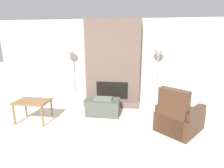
{
  "coord_description": "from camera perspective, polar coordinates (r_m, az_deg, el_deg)",
  "views": [
    {
      "loc": [
        0.73,
        -2.16,
        2.0
      ],
      "look_at": [
        0.0,
        3.02,
        0.65
      ],
      "focal_mm": 28.0,
      "sensor_mm": 36.0,
      "label": 1
    }
  ],
  "objects": [
    {
      "name": "floor_lamp_right",
      "position": [
        5.37,
        14.82,
        8.03
      ],
      "size": [
        0.29,
        0.29,
        1.69
      ],
      "color": "#ADADB2",
      "rests_on": "ground_plane"
    },
    {
      "name": "side_table",
      "position": [
        4.72,
        -24.52,
        -5.79
      ],
      "size": [
        0.8,
        0.54,
        0.54
      ],
      "color": "brown",
      "rests_on": "ground_plane"
    },
    {
      "name": "fireplace",
      "position": [
        5.45,
        0.24,
        6.3
      ],
      "size": [
        1.68,
        0.7,
        2.6
      ],
      "color": "brown",
      "rests_on": "ground_plane"
    },
    {
      "name": "ottoman",
      "position": [
        4.78,
        -2.89,
        -7.38
      ],
      "size": [
        0.88,
        0.54,
        0.48
      ],
      "color": "#474C42",
      "rests_on": "ground_plane"
    },
    {
      "name": "wall_back",
      "position": [
        5.67,
        0.56,
        7.4
      ],
      "size": [
        7.8,
        0.06,
        2.6
      ],
      "primitive_type": "cube",
      "color": "#BCB7AD",
      "rests_on": "ground_plane"
    },
    {
      "name": "floor_lamp_left",
      "position": [
        5.73,
        -13.45,
        7.98
      ],
      "size": [
        0.29,
        0.29,
        1.63
      ],
      "color": "#ADADB2",
      "rests_on": "ground_plane"
    },
    {
      "name": "armchair",
      "position": [
        4.2,
        20.78,
        -10.36
      ],
      "size": [
        1.19,
        1.22,
        1.02
      ],
      "rotation": [
        0.0,
        0.0,
        2.47
      ],
      "color": "#422819",
      "rests_on": "ground_plane"
    }
  ]
}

